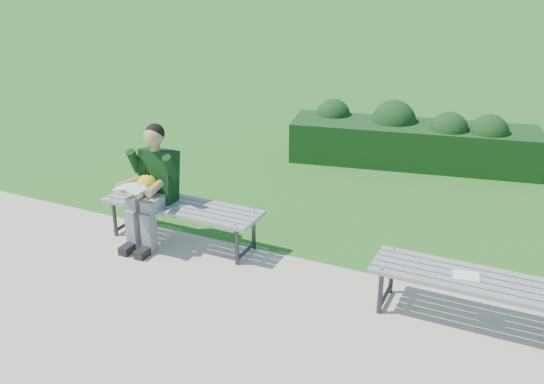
# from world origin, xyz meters

# --- Properties ---
(ground) EXTENTS (80.00, 80.00, 0.00)m
(ground) POSITION_xyz_m (0.00, 0.00, 0.00)
(ground) COLOR #226A1C
(ground) RESTS_ON ground
(walkway) EXTENTS (30.00, 3.50, 0.02)m
(walkway) POSITION_xyz_m (0.00, -1.75, 0.01)
(walkway) COLOR beige
(walkway) RESTS_ON ground
(hedge) EXTENTS (3.70, 1.56, 0.91)m
(hedge) POSITION_xyz_m (0.28, 3.52, 0.38)
(hedge) COLOR #103C0E
(hedge) RESTS_ON ground
(bench_left) EXTENTS (1.80, 0.50, 0.46)m
(bench_left) POSITION_xyz_m (-1.38, -0.20, 0.42)
(bench_left) COLOR gray
(bench_left) RESTS_ON walkway
(bench_right) EXTENTS (1.80, 0.50, 0.46)m
(bench_right) POSITION_xyz_m (1.76, -0.44, 0.42)
(bench_right) COLOR gray
(bench_right) RESTS_ON walkway
(seated_boy) EXTENTS (0.56, 0.76, 1.31)m
(seated_boy) POSITION_xyz_m (-1.68, -0.30, 0.71)
(seated_boy) COLOR slate
(seated_boy) RESTS_ON walkway
(paper_sheet) EXTENTS (0.25, 0.20, 0.01)m
(paper_sheet) POSITION_xyz_m (1.66, -0.44, 0.47)
(paper_sheet) COLOR white
(paper_sheet) RESTS_ON bench_right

